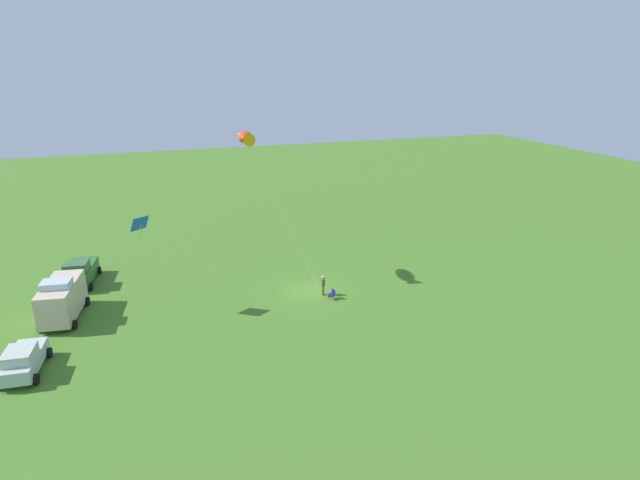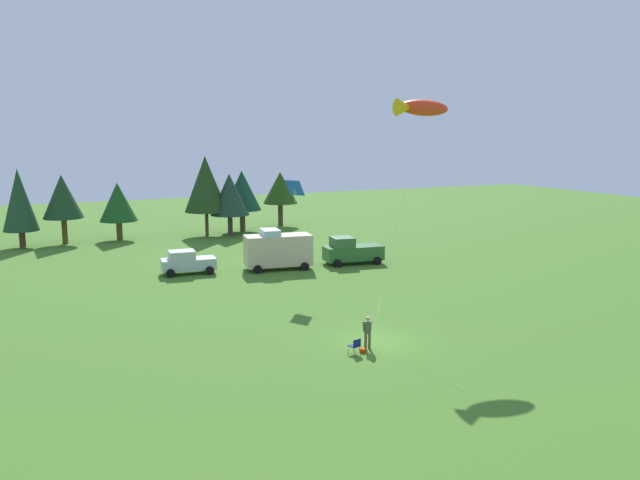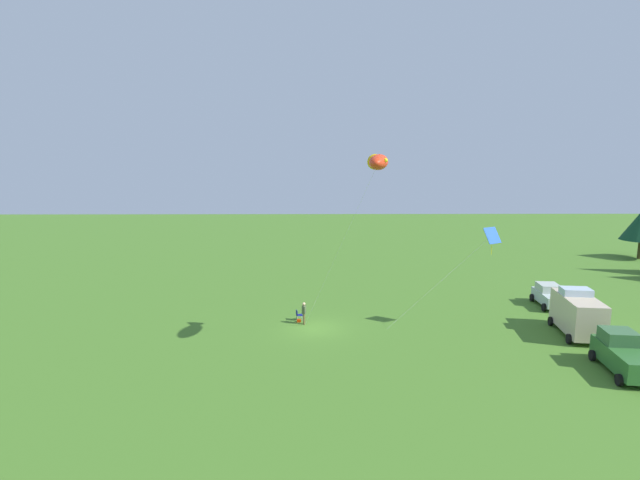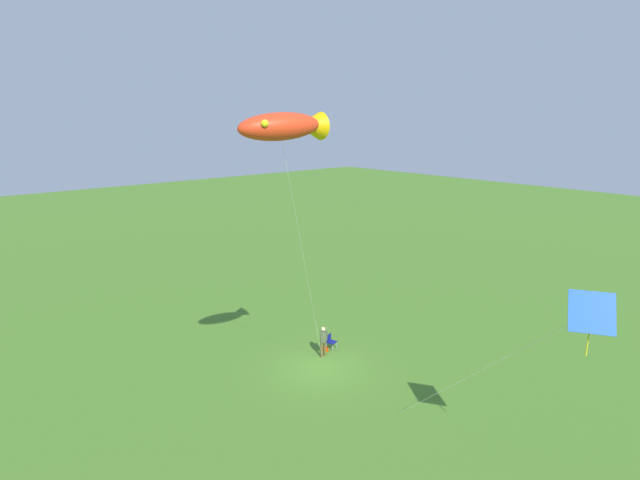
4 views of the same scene
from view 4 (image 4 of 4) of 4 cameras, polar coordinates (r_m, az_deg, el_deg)
ground_plane at (r=27.17m, az=0.01°, el=-14.38°), size 160.00×160.00×0.00m
person_kite_flyer at (r=27.86m, az=0.38°, el=-11.28°), size 0.53×0.35×1.74m
folding_chair at (r=28.99m, az=1.19°, el=-11.41°), size 0.58×0.58×0.82m
backpack_on_grass at (r=28.84m, az=0.59°, el=-12.38°), size 0.23×0.32×0.22m
kite_large_fish at (r=17.76m, az=-3.78°, el=12.81°), size 7.76×5.65×13.09m
kite_diamond_blue at (r=17.02m, az=28.26°, el=-7.61°), size 1.26×8.21×7.78m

